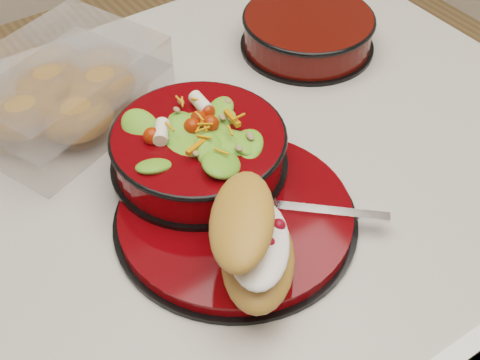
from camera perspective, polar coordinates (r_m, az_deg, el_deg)
dinner_plate at (r=0.76m, az=-0.30°, el=-3.07°), size 0.28×0.28×0.02m
salad_bowl at (r=0.78m, az=-3.57°, el=3.08°), size 0.21×0.21×0.09m
croissant at (r=0.67m, az=1.29°, el=-5.24°), size 0.14×0.17×0.08m
fork at (r=0.76m, az=5.80°, el=-2.45°), size 0.14×0.13×0.00m
pastry_box at (r=0.91m, az=-14.96°, el=7.21°), size 0.29×0.25×0.09m
extra_bowl at (r=1.03m, az=5.82°, el=12.60°), size 0.20×0.20×0.05m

